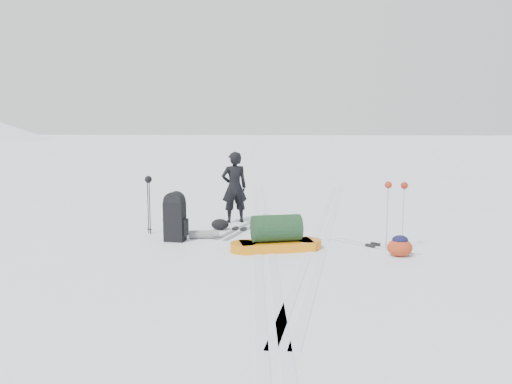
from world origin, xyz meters
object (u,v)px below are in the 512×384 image
at_px(skier, 234,187).
at_px(expedition_rucksack, 179,218).
at_px(pulk_sled, 276,237).
at_px(ski_poles_black, 148,186).

bearing_deg(skier, expedition_rucksack, 45.68).
bearing_deg(skier, pulk_sled, 92.56).
bearing_deg(ski_poles_black, pulk_sled, -32.62).
xyz_separation_m(expedition_rucksack, ski_poles_black, (-0.76, 0.60, 0.55)).
bearing_deg(expedition_rucksack, skier, 73.55).
distance_m(skier, expedition_rucksack, 2.18).
distance_m(pulk_sled, ski_poles_black, 3.06).
height_order(expedition_rucksack, ski_poles_black, ski_poles_black).
relative_size(pulk_sled, expedition_rucksack, 1.67).
height_order(skier, ski_poles_black, skier).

